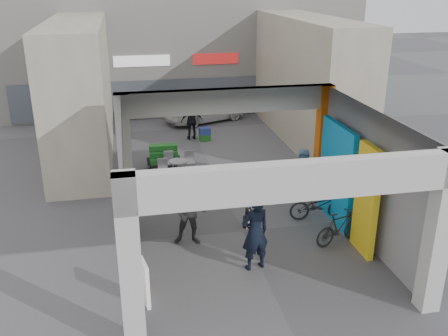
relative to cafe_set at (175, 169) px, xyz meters
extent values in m
plane|color=#525257|center=(1.37, -4.33, -0.28)|extent=(90.00, 90.00, 0.00)
cube|color=#BABAB5|center=(-1.63, -8.33, 1.47)|extent=(0.40, 0.40, 3.50)
cube|color=#BABAB5|center=(-1.63, -2.33, 1.47)|extent=(0.40, 0.40, 3.50)
cube|color=#BABAB5|center=(4.37, -8.33, 1.47)|extent=(0.40, 0.40, 3.50)
cube|color=orange|center=(4.37, -2.33, 1.47)|extent=(0.40, 0.40, 3.50)
plane|color=beige|center=(-1.63, -5.33, 1.47)|extent=(0.00, 6.40, 6.40)
plane|color=gray|center=(4.37, -5.33, 1.47)|extent=(0.00, 6.40, 6.40)
cube|color=#0D8ED5|center=(4.07, -4.13, 1.12)|extent=(0.15, 2.00, 2.80)
cube|color=yellow|center=(4.07, -5.93, 1.12)|extent=(0.15, 1.00, 2.80)
plane|color=silver|center=(1.37, -5.33, 3.22)|extent=(6.40, 6.40, 0.00)
cube|color=#BABAB5|center=(1.37, -2.28, 2.87)|extent=(6.40, 0.30, 0.70)
cube|color=#BABAB5|center=(1.37, -8.38, 2.87)|extent=(6.40, 0.30, 0.70)
cube|color=white|center=(1.37, -2.11, 2.82)|extent=(4.20, 0.05, 0.55)
cube|color=silver|center=(1.37, 9.67, 3.72)|extent=(18.00, 4.00, 8.00)
cube|color=#515966|center=(1.37, 7.62, 0.72)|extent=(16.20, 0.06, 1.80)
cube|color=white|center=(-0.63, 7.63, 2.52)|extent=(2.60, 0.06, 0.50)
cube|color=red|center=(2.87, 7.63, 2.52)|extent=(2.20, 0.06, 0.50)
cube|color=#B5AD96|center=(-3.13, 3.17, 2.22)|extent=(2.00, 9.00, 5.00)
cube|color=#B5AD96|center=(5.87, 3.17, 2.22)|extent=(2.00, 9.00, 5.00)
cylinder|color=#93979B|center=(-0.32, -2.12, 0.20)|extent=(0.09, 0.09, 0.96)
cylinder|color=#93979B|center=(1.30, -1.92, 0.19)|extent=(0.09, 0.09, 0.93)
cylinder|color=#93979B|center=(3.10, -1.89, 0.16)|extent=(0.09, 0.09, 0.89)
cube|color=white|center=(-1.38, -7.01, 0.22)|extent=(0.18, 0.56, 1.00)
cube|color=red|center=(-1.34, -7.01, 0.27)|extent=(0.11, 0.39, 0.40)
cube|color=white|center=(-1.38, -2.71, 0.22)|extent=(0.19, 0.56, 1.00)
cube|color=red|center=(-1.34, -2.71, 0.27)|extent=(0.11, 0.39, 0.40)
cylinder|color=#B4B4BA|center=(0.10, -0.25, 0.04)|extent=(0.05, 0.05, 0.64)
cylinder|color=#B4B4BA|center=(0.10, -0.25, -0.27)|extent=(0.39, 0.39, 0.02)
cylinder|color=#B4B4BA|center=(0.10, -0.25, 0.36)|extent=(0.62, 0.62, 0.04)
cube|color=#B4B4BA|center=(-0.43, -0.43, -0.08)|extent=(0.34, 0.34, 0.40)
cube|color=#B4B4BA|center=(-0.43, -0.27, 0.31)|extent=(0.34, 0.04, 0.40)
cube|color=#B4B4BA|center=(0.55, 0.19, -0.08)|extent=(0.34, 0.34, 0.40)
cube|color=#B4B4BA|center=(0.55, 0.36, 0.31)|extent=(0.34, 0.04, 0.40)
cube|color=#B4B4BA|center=(-0.16, 0.28, -0.08)|extent=(0.34, 0.34, 0.40)
cube|color=#B4B4BA|center=(-0.16, 0.44, 0.31)|extent=(0.34, 0.04, 0.40)
cube|color=black|center=(-0.29, 1.02, -0.13)|extent=(1.21, 0.60, 0.30)
cube|color=#19571E|center=(-0.29, 0.87, 0.02)|extent=(1.01, 0.35, 0.18)
cube|color=#19571E|center=(-0.29, 1.02, 0.22)|extent=(1.01, 0.35, 0.18)
cube|color=#19571E|center=(-0.29, 1.17, 0.42)|extent=(1.01, 0.35, 0.18)
cube|color=#19571E|center=(1.67, 3.79, -0.14)|extent=(0.46, 0.37, 0.28)
cube|color=navy|center=(1.67, 3.79, 0.14)|extent=(0.46, 0.37, 0.28)
cube|color=black|center=(1.58, -4.04, -0.17)|extent=(0.23, 0.31, 0.23)
cube|color=black|center=(1.58, -4.17, 0.01)|extent=(0.18, 0.16, 0.35)
cube|color=silver|center=(1.58, -4.26, -0.03)|extent=(0.15, 0.03, 0.33)
cylinder|color=silver|center=(1.52, -4.24, -0.15)|extent=(0.04, 0.04, 0.27)
cylinder|color=silver|center=(1.63, -4.24, -0.15)|extent=(0.04, 0.04, 0.27)
sphere|color=black|center=(1.58, -4.19, 0.22)|extent=(0.18, 0.18, 0.18)
cube|color=silver|center=(1.58, -4.29, 0.20)|extent=(0.08, 0.12, 0.06)
cone|color=black|center=(1.53, -4.15, 0.31)|extent=(0.07, 0.07, 0.08)
cone|color=black|center=(1.62, -4.15, 0.31)|extent=(0.07, 0.07, 0.08)
imported|color=black|center=(1.23, -6.15, 0.66)|extent=(0.78, 0.61, 1.89)
imported|color=#373739|center=(-0.09, -4.68, 0.61)|extent=(0.99, 0.84, 1.78)
imported|color=#50729B|center=(3.77, -2.35, 0.49)|extent=(0.87, 0.70, 1.54)
imported|color=black|center=(1.18, 4.09, 0.52)|extent=(0.98, 0.50, 1.60)
imported|color=black|center=(3.66, -4.03, 0.16)|extent=(1.72, 0.74, 0.88)
imported|color=black|center=(3.67, -5.44, 0.17)|extent=(1.55, 0.85, 0.90)
imported|color=silver|center=(2.16, 6.71, 0.38)|extent=(4.18, 2.90, 1.32)
camera|label=1|loc=(-1.50, -16.04, 6.23)|focal=40.00mm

